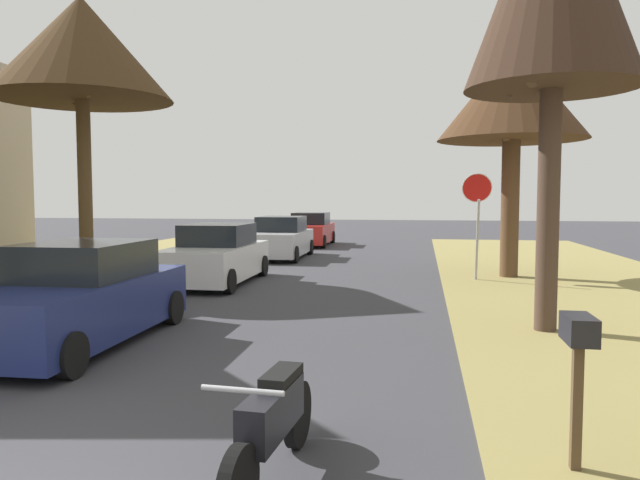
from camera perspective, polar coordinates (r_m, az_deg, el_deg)
The scene contains 9 objects.
stop_sign_far at distance 16.75m, azimuth 14.76°, elevation 3.45°, with size 0.81×0.77×2.90m.
street_tree_right_mid_b at distance 17.87m, azimuth 17.89°, elevation 12.96°, with size 4.12×4.12×6.42m.
street_tree_left_mid_b at distance 17.87m, azimuth -21.82°, elevation 16.54°, with size 4.77×4.77×7.59m.
parked_sedan_navy at distance 10.01m, azimuth -22.06°, elevation -5.13°, with size 2.03×4.44×1.57m.
parked_sedan_white at distance 16.14m, azimuth -9.87°, elevation -1.53°, with size 2.03×4.44×1.57m.
parked_sedan_silver at distance 22.66m, azimuth -3.78°, elevation 0.10°, with size 2.03×4.44×1.57m.
parked_sedan_red at distance 28.74m, azimuth -0.92°, elevation 0.93°, with size 2.03×4.44×1.57m.
parked_motorcycle at distance 4.97m, azimuth -4.53°, elevation -16.99°, with size 0.60×2.05×0.97m.
curbside_mailbox at distance 5.32m, azimuth 23.44°, elevation -9.41°, with size 0.22×0.44×1.27m.
Camera 1 is at (3.07, -2.87, 2.26)m, focal length 33.53 mm.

